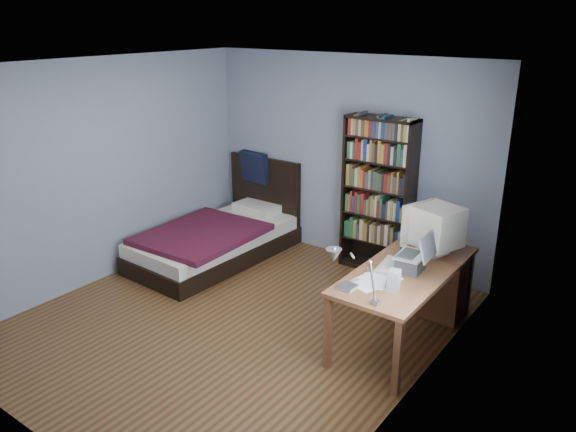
# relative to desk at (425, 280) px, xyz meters

# --- Properties ---
(room) EXTENTS (4.20, 4.24, 2.50)m
(room) POSITION_rel_desk_xyz_m (-1.48, -1.17, 0.83)
(room) COLOR #533018
(room) RESTS_ON ground
(desk) EXTENTS (0.75, 1.73, 0.73)m
(desk) POSITION_rel_desk_xyz_m (0.00, 0.00, 0.00)
(desk) COLOR brown
(desk) RESTS_ON floor
(crt_monitor) EXTENTS (0.53, 0.49, 0.49)m
(crt_monitor) POSITION_rel_desk_xyz_m (0.05, -0.01, 0.58)
(crt_monitor) COLOR beige
(crt_monitor) RESTS_ON desk
(laptop) EXTENTS (0.32, 0.33, 0.38)m
(laptop) POSITION_rel_desk_xyz_m (0.06, -0.51, 0.42)
(laptop) COLOR #2D2D30
(laptop) RESTS_ON desk
(desk_lamp) EXTENTS (0.23, 0.51, 0.60)m
(desk_lamp) POSITION_rel_desk_xyz_m (-0.03, -1.62, 0.79)
(desk_lamp) COLOR #99999E
(desk_lamp) RESTS_ON desk
(keyboard) EXTENTS (0.22, 0.43, 0.04)m
(keyboard) POSITION_rel_desk_xyz_m (-0.14, -0.56, 0.32)
(keyboard) COLOR #B4A996
(keyboard) RESTS_ON desk
(speaker) EXTENTS (0.11, 0.11, 0.19)m
(speaker) POSITION_rel_desk_xyz_m (0.09, -0.95, 0.40)
(speaker) COLOR gray
(speaker) RESTS_ON desk
(soda_can) EXTENTS (0.06, 0.06, 0.12)m
(soda_can) POSITION_rel_desk_xyz_m (-0.14, -0.28, 0.37)
(soda_can) COLOR #073907
(soda_can) RESTS_ON desk
(mouse) EXTENTS (0.07, 0.12, 0.04)m
(mouse) POSITION_rel_desk_xyz_m (-0.04, -0.22, 0.33)
(mouse) COLOR silver
(mouse) RESTS_ON desk
(phone_silver) EXTENTS (0.10, 0.12, 0.02)m
(phone_silver) POSITION_rel_desk_xyz_m (-0.24, -0.74, 0.32)
(phone_silver) COLOR silver
(phone_silver) RESTS_ON desk
(phone_grey) EXTENTS (0.07, 0.09, 0.02)m
(phone_grey) POSITION_rel_desk_xyz_m (-0.25, -1.00, 0.32)
(phone_grey) COLOR gray
(phone_grey) RESTS_ON desk
(external_drive) EXTENTS (0.14, 0.14, 0.03)m
(external_drive) POSITION_rel_desk_xyz_m (-0.23, -1.15, 0.32)
(external_drive) COLOR gray
(external_drive) RESTS_ON desk
(bookshelf) EXTENTS (0.83, 0.30, 1.84)m
(bookshelf) POSITION_rel_desk_xyz_m (-0.95, 0.76, 0.51)
(bookshelf) COLOR black
(bookshelf) RESTS_ON floor
(bed) EXTENTS (1.22, 2.23, 1.16)m
(bed) POSITION_rel_desk_xyz_m (-2.73, -0.05, -0.17)
(bed) COLOR black
(bed) RESTS_ON floor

